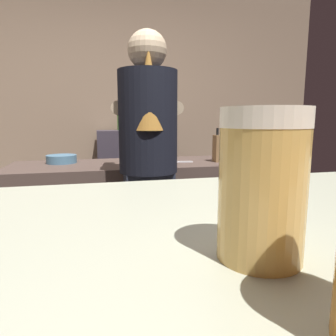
{
  "coord_description": "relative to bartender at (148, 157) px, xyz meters",
  "views": [
    {
      "loc": [
        -0.09,
        -1.39,
        1.2
      ],
      "look_at": [
        0.06,
        -0.75,
        1.09
      ],
      "focal_mm": 32.14,
      "sensor_mm": 36.0,
      "label": 1
    }
  ],
  "objects": [
    {
      "name": "wall_back",
      "position": [
        -0.21,
        1.86,
        0.37
      ],
      "size": [
        5.2,
        0.1,
        2.7
      ],
      "primitive_type": "cube",
      "color": "#90765D",
      "rests_on": "ground"
    },
    {
      "name": "prep_counter",
      "position": [
        0.14,
        0.46,
        -0.54
      ],
      "size": [
        2.1,
        0.6,
        0.88
      ],
      "primitive_type": "cube",
      "color": "#4C3B34",
      "rests_on": "ground"
    },
    {
      "name": "back_shelf",
      "position": [
        0.12,
        1.58,
        -0.44
      ],
      "size": [
        0.82,
        0.36,
        1.08
      ],
      "primitive_type": "cube",
      "color": "#3A343E",
      "rests_on": "ground"
    },
    {
      "name": "bartender",
      "position": [
        0.0,
        0.0,
        0.0
      ],
      "size": [
        0.45,
        0.53,
        1.69
      ],
      "rotation": [
        0.0,
        0.0,
        1.46
      ],
      "color": "#282E3E",
      "rests_on": "ground"
    },
    {
      "name": "knife_block",
      "position": [
        0.61,
        0.37,
        0.01
      ],
      "size": [
        0.1,
        0.08,
        0.29
      ],
      "color": "olive",
      "rests_on": "prep_counter"
    },
    {
      "name": "mixing_bowl",
      "position": [
        -0.55,
        0.57,
        -0.07
      ],
      "size": [
        0.21,
        0.21,
        0.06
      ],
      "primitive_type": "cylinder",
      "color": "#48718D",
      "rests_on": "prep_counter"
    },
    {
      "name": "chefs_knife",
      "position": [
        0.28,
        0.41,
        -0.09
      ],
      "size": [
        0.24,
        0.05,
        0.01
      ],
      "primitive_type": "cube",
      "rotation": [
        0.0,
        0.0,
        -0.09
      ],
      "color": "silver",
      "rests_on": "prep_counter"
    },
    {
      "name": "pint_glass_near",
      "position": [
        -0.15,
        -1.49,
        0.16
      ],
      "size": [
        0.08,
        0.08,
        0.14
      ],
      "color": "tan",
      "rests_on": "bar_counter"
    },
    {
      "name": "bottle_olive_oil",
      "position": [
        0.36,
        1.56,
        0.2
      ],
      "size": [
        0.06,
        0.06,
        0.24
      ],
      "color": "black",
      "rests_on": "back_shelf"
    },
    {
      "name": "bottle_hot_sauce",
      "position": [
        -0.04,
        1.66,
        0.2
      ],
      "size": [
        0.06,
        0.06,
        0.25
      ],
      "color": "#498437",
      "rests_on": "back_shelf"
    }
  ]
}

